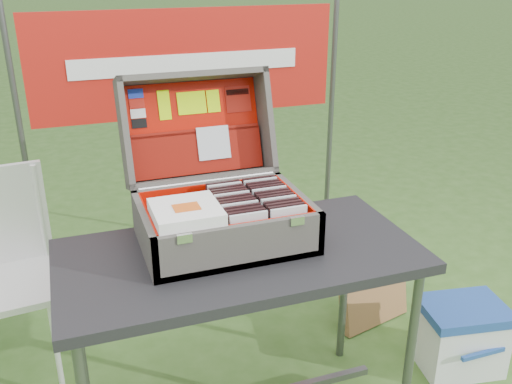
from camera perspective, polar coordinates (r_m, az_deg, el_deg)
name	(u,v)px	position (r m, az deg, el deg)	size (l,w,h in m)	color
table	(241,344)	(2.31, -1.53, -14.92)	(1.31, 0.66, 0.82)	black
table_top	(240,256)	(2.09, -1.64, -6.42)	(1.31, 0.66, 0.04)	black
table_leg_fr	(410,356)	(2.35, 15.13, -15.59)	(0.04, 0.04, 0.78)	#59595B
table_leg_bl	(79,339)	(2.47, -17.27, -13.90)	(0.04, 0.04, 0.78)	#59595B
table_leg_br	(344,286)	(2.72, 8.82, -9.29)	(0.04, 0.04, 0.78)	#59595B
suitcase	(218,168)	(2.09, -3.78, 2.46)	(0.61, 0.60, 0.55)	#65615A
suitcase_base_bottom	(225,239)	(2.15, -3.15, -4.72)	(0.61, 0.44, 0.02)	#65615A
suitcase_base_wall_front	(242,247)	(1.94, -1.43, -5.52)	(0.61, 0.02, 0.16)	#65615A
suitcase_base_wall_back	(210,201)	(2.30, -4.67, -0.92)	(0.61, 0.02, 0.16)	#65615A
suitcase_base_wall_left	(145,234)	(2.06, -11.07, -4.16)	(0.02, 0.44, 0.16)	#65615A
suitcase_base_wall_right	(297,211)	(2.21, 4.15, -1.92)	(0.02, 0.44, 0.16)	#65615A
suitcase_liner_floor	(225,235)	(2.14, -3.16, -4.36)	(0.56, 0.39, 0.01)	red
suitcase_latch_left	(185,238)	(1.85, -7.16, -4.64)	(0.05, 0.01, 0.03)	silver
suitcase_latch_right	(297,221)	(1.96, 4.14, -2.89)	(0.05, 0.01, 0.03)	silver
suitcase_hinge	(208,181)	(2.28, -4.81, 1.08)	(0.02, 0.02, 0.55)	silver
suitcase_lid_back	(194,128)	(2.42, -6.26, 6.34)	(0.61, 0.44, 0.02)	#65615A
suitcase_lid_rim_far	(191,76)	(2.37, -6.48, 11.41)	(0.61, 0.02, 0.16)	#65615A
suitcase_lid_rim_near	(203,178)	(2.36, -5.32, 1.44)	(0.61, 0.02, 0.16)	#65615A
suitcase_lid_rim_left	(124,134)	(2.31, -13.04, 5.63)	(0.02, 0.44, 0.16)	#65615A
suitcase_lid_rim_right	(265,121)	(2.44, 0.88, 7.12)	(0.02, 0.44, 0.16)	#65615A
suitcase_lid_liner	(194,128)	(2.41, -6.19, 6.36)	(0.56, 0.39, 0.01)	red
suitcase_liner_wall_front	(240,242)	(1.95, -1.57, -5.01)	(0.56, 0.01, 0.14)	red
suitcase_liner_wall_back	(210,200)	(2.28, -4.58, -0.79)	(0.56, 0.01, 0.14)	red
suitcase_liner_wall_left	(149,230)	(2.06, -10.69, -3.80)	(0.01, 0.39, 0.14)	red
suitcase_liner_wall_right	(294,209)	(2.20, 3.80, -1.69)	(0.01, 0.39, 0.14)	red
suitcase_lid_pocket	(198,152)	(2.39, -5.81, 3.95)	(0.54, 0.18, 0.03)	maroon
suitcase_pocket_edge	(196,131)	(2.38, -6.02, 6.05)	(0.53, 0.02, 0.02)	maroon
suitcase_pocket_cd	(214,143)	(2.39, -4.27, 4.92)	(0.14, 0.14, 0.01)	silver
lid_sticker_cc_a	(136,94)	(2.37, -11.95, 9.60)	(0.06, 0.04, 0.00)	#1933B2
lid_sticker_cc_b	(137,104)	(2.37, -11.83, 8.65)	(0.06, 0.04, 0.00)	#AE1A0F
lid_sticker_cc_c	(138,114)	(2.37, -11.71, 7.69)	(0.06, 0.04, 0.00)	white
lid_sticker_cc_d	(139,123)	(2.36, -11.59, 6.73)	(0.06, 0.04, 0.00)	black
lid_card_neon_tall	(164,105)	(2.38, -9.16, 8.57)	(0.05, 0.12, 0.00)	#C0F901
lid_card_neon_main	(192,103)	(2.41, -6.45, 8.85)	(0.12, 0.09, 0.00)	#C0F901
lid_card_neon_small	(213,101)	(2.43, -4.29, 9.05)	(0.05, 0.09, 0.00)	#C0F901
lid_sticker_band	(238,99)	(2.46, -1.80, 9.27)	(0.11, 0.11, 0.00)	#AE1A0F
lid_sticker_band_bar	(237,92)	(2.46, -1.88, 9.96)	(0.10, 0.02, 0.00)	black
cd_left_0	(249,234)	(1.97, -0.72, -4.21)	(0.14, 0.01, 0.16)	silver
cd_left_1	(247,231)	(1.99, -0.94, -3.91)	(0.14, 0.01, 0.16)	black
cd_left_2	(244,228)	(2.01, -1.16, -3.62)	(0.14, 0.01, 0.16)	black
cd_left_3	(242,225)	(2.03, -1.38, -3.34)	(0.14, 0.01, 0.16)	black
cd_left_4	(240,222)	(2.05, -1.59, -3.06)	(0.14, 0.01, 0.16)	silver
cd_left_5	(238,220)	(2.07, -1.80, -2.79)	(0.14, 0.01, 0.16)	black
cd_left_6	(236,217)	(2.09, -2.00, -2.53)	(0.14, 0.01, 0.16)	black
cd_left_7	(234,215)	(2.11, -2.20, -2.27)	(0.14, 0.01, 0.16)	black
cd_left_8	(232,212)	(2.13, -2.40, -2.01)	(0.14, 0.01, 0.16)	silver
cd_left_9	(230,209)	(2.15, -2.59, -1.76)	(0.14, 0.01, 0.16)	black
cd_left_10	(228,207)	(2.18, -2.77, -1.51)	(0.14, 0.01, 0.16)	black
cd_left_11	(227,205)	(2.20, -2.96, -1.27)	(0.14, 0.01, 0.16)	black
cd_left_12	(225,202)	(2.22, -3.14, -1.04)	(0.14, 0.01, 0.16)	silver
cd_left_13	(223,200)	(2.24, -3.32, -0.80)	(0.14, 0.01, 0.16)	black
cd_right_0	(288,228)	(2.02, 3.27, -3.57)	(0.14, 0.01, 0.16)	silver
cd_right_1	(286,225)	(2.04, 3.00, -3.29)	(0.14, 0.01, 0.16)	black
cd_right_2	(283,222)	(2.06, 2.75, -3.01)	(0.14, 0.01, 0.16)	black
cd_right_3	(281,219)	(2.08, 2.50, -2.74)	(0.14, 0.01, 0.16)	black
cd_right_4	(278,217)	(2.10, 2.25, -2.48)	(0.14, 0.01, 0.16)	silver
cd_right_5	(276,214)	(2.12, 2.01, -2.22)	(0.14, 0.01, 0.16)	black
cd_right_6	(274,212)	(2.14, 1.78, -1.96)	(0.14, 0.01, 0.16)	black
cd_right_7	(271,209)	(2.16, 1.54, -1.71)	(0.14, 0.01, 0.16)	black
cd_right_8	(269,207)	(2.18, 1.32, -1.47)	(0.14, 0.01, 0.16)	silver
cd_right_9	(267,204)	(2.20, 1.09, -1.23)	(0.14, 0.01, 0.16)	black
cd_right_10	(265,202)	(2.22, 0.87, -0.99)	(0.14, 0.01, 0.16)	black
cd_right_11	(263,200)	(2.24, 0.66, -0.76)	(0.14, 0.01, 0.16)	black
cd_right_12	(260,197)	(2.26, 0.45, -0.53)	(0.14, 0.01, 0.16)	silver
cd_right_13	(258,195)	(2.28, 0.24, -0.31)	(0.14, 0.01, 0.16)	black
songbook_0	(186,216)	(1.97, -6.98, -2.43)	(0.23, 0.23, 0.01)	white
songbook_1	(186,215)	(1.97, -6.99, -2.30)	(0.23, 0.23, 0.01)	white
songbook_2	(186,214)	(1.97, -7.00, -2.17)	(0.23, 0.23, 0.01)	white
songbook_3	(186,212)	(1.97, -7.00, -2.03)	(0.23, 0.23, 0.01)	white
songbook_4	(186,211)	(1.96, -7.01, -1.90)	(0.23, 0.23, 0.01)	white
songbook_5	(186,210)	(1.96, -7.02, -1.77)	(0.23, 0.23, 0.01)	white
songbook_6	(186,208)	(1.96, -7.02, -1.64)	(0.23, 0.23, 0.01)	white
songbook_7	(186,207)	(1.96, -7.03, -1.50)	(0.23, 0.23, 0.01)	white
songbook_graphic	(186,207)	(1.95, -6.97, -1.51)	(0.09, 0.07, 0.00)	#D85919
cooler	(460,336)	(2.91, 19.75, -13.41)	(0.38, 0.29, 0.33)	white
cooler_body	(460,340)	(2.93, 19.69, -13.77)	(0.36, 0.27, 0.29)	white
cooler_lid	(465,310)	(2.83, 20.14, -11.03)	(0.38, 0.29, 0.05)	#214896
cooler_handle	(483,354)	(2.82, 21.76, -14.79)	(0.23, 0.02, 0.02)	#214896
chair	(2,290)	(2.71, -24.02, -8.92)	(0.44, 0.49, 0.97)	silver
chair_seat	(2,288)	(2.71, -24.06, -8.72)	(0.44, 0.44, 0.03)	silver
chair_leg_fr	(57,352)	(2.67, -19.28, -14.85)	(0.02, 0.02, 0.50)	silver
chair_leg_br	(55,305)	(2.98, -19.49, -10.60)	(0.02, 0.02, 0.50)	silver
chair_upright_right	(40,213)	(2.78, -20.77, -1.99)	(0.02, 0.02, 0.46)	silver
cardboard_box	(373,284)	(3.09, 11.61, -9.03)	(0.42, 0.07, 0.44)	#A2653F
banner_post_left	(26,163)	(3.09, -22.03, 2.71)	(0.03, 0.03, 1.70)	#59595B
banner_post_right	(330,131)	(3.44, 7.42, 6.09)	(0.03, 0.03, 1.70)	#59595B
banner	(187,63)	(3.04, -6.88, 12.67)	(1.60, 0.01, 0.55)	#AC1710
banner_text	(188,64)	(3.03, -6.82, 12.64)	(1.20, 0.00, 0.10)	white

